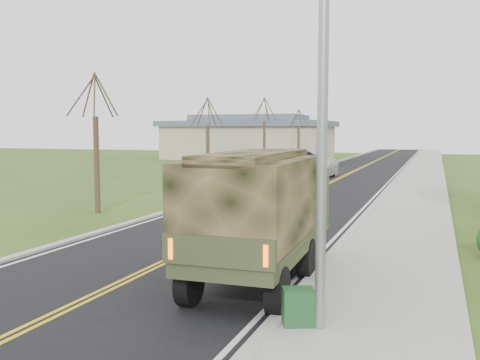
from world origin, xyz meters
The scene contains 18 objects.
ground centered at (0.00, 0.00, 0.00)m, with size 160.00×160.00×0.00m, color #304A18.
road centered at (0.00, 40.00, 0.01)m, with size 8.00×120.00×0.01m, color black.
curb_right centered at (4.15, 40.00, 0.06)m, with size 0.30×120.00×0.12m, color #9E998E.
sidewalk_right centered at (5.90, 40.00, 0.05)m, with size 3.20×120.00×0.10m, color #9E998E.
curb_left centered at (-4.15, 40.00, 0.05)m, with size 0.30×120.00×0.10m, color #9E998E.
street_light centered at (4.90, -0.50, 4.43)m, with size 1.65×0.22×8.00m.
bare_tree_a centered at (-7.00, 10.00, 2.63)m, with size 1.93×2.26×6.08m.
bare_tree_b centered at (-7.00, 22.00, 2.48)m, with size 1.83×2.14×5.73m.
bare_tree_c centered at (-7.00, 34.00, 2.78)m, with size 2.04×2.39×6.42m.
bare_tree_d centered at (-7.00, 46.00, 2.55)m, with size 1.88×2.20×5.91m.
commercial_building centered at (-15.98, 55.97, 2.69)m, with size 25.50×21.50×5.65m.
military_truck centered at (3.05, 2.19, 1.78)m, with size 2.36×6.30×3.10m.
suv_champagne centered at (-1.27, 20.75, 0.74)m, with size 2.44×5.29×1.47m, color tan.
sedan_silver centered at (-1.39, 31.07, 0.73)m, with size 1.55×4.44×1.46m, color #A7A6AB.
utility_box_far centered at (4.60, -0.45, 0.43)m, with size 0.55×0.45×0.65m, color #1A4A21.
lot_car_dark centered at (-13.49, 48.92, 0.66)m, with size 1.56×3.87×1.32m, color black.
lot_car_silver centered at (-11.47, 48.93, 0.74)m, with size 1.56×4.49×1.48m, color silver.
lot_car_navy centered at (-7.24, 50.00, 0.71)m, with size 2.00×4.92×1.43m, color black.
Camera 1 is at (6.84, -9.56, 3.56)m, focal length 40.00 mm.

